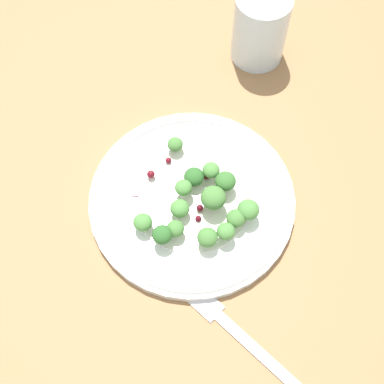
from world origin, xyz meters
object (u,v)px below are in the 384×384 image
(broccoli_floret_0, at_px, (211,170))
(water_glass, at_px, (260,28))
(plate, at_px, (192,199))
(broccoli_floret_1, at_px, (225,181))
(broccoli_floret_2, at_px, (207,238))
(fork, at_px, (249,343))

(broccoli_floret_0, relative_size, water_glass, 0.21)
(plate, xyz_separation_m, water_glass, (-0.06, 0.24, 0.04))
(plate, xyz_separation_m, broccoli_floret_1, (0.03, 0.03, 0.02))
(plate, relative_size, broccoli_floret_1, 9.87)
(broccoli_floret_1, relative_size, water_glass, 0.25)
(broccoli_floret_1, bearing_deg, broccoli_floret_2, -71.74)
(fork, bearing_deg, broccoli_floret_2, 147.36)
(plate, bearing_deg, broccoli_floret_0, 85.20)
(broccoli_floret_0, height_order, water_glass, water_glass)
(broccoli_floret_1, distance_m, water_glass, 0.23)
(broccoli_floret_1, relative_size, broccoli_floret_2, 1.05)
(plate, distance_m, water_glass, 0.26)
(broccoli_floret_1, xyz_separation_m, broccoli_floret_2, (0.02, -0.07, -0.00))
(broccoli_floret_0, distance_m, broccoli_floret_2, 0.09)
(fork, height_order, water_glass, water_glass)
(plate, distance_m, broccoli_floret_1, 0.05)
(broccoli_floret_0, xyz_separation_m, broccoli_floret_1, (0.02, -0.00, 0.00))
(fork, distance_m, water_glass, 0.41)
(broccoli_floret_0, xyz_separation_m, fork, (0.15, -0.14, -0.03))
(plate, xyz_separation_m, broccoli_floret_2, (0.05, -0.04, 0.02))
(fork, xyz_separation_m, water_glass, (-0.21, 0.35, 0.05))
(broccoli_floret_1, bearing_deg, water_glass, 112.76)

